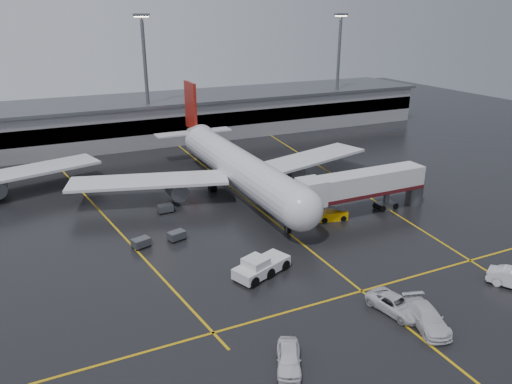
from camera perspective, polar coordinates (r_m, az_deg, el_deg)
name	(u,v)px	position (r m, az deg, el deg)	size (l,w,h in m)	color
ground	(263,213)	(66.44, 0.82, -2.44)	(220.00, 220.00, 0.00)	black
apron_line_centre	(263,213)	(66.44, 0.82, -2.43)	(0.25, 90.00, 0.02)	gold
apron_line_stop	(362,291)	(49.78, 12.25, -11.25)	(60.00, 0.25, 0.02)	gold
apron_line_left	(100,211)	(70.22, -17.76, -2.17)	(0.25, 70.00, 0.02)	gold
apron_line_right	(333,174)	(83.14, 8.96, 2.05)	(0.25, 70.00, 0.02)	gold
terminal	(166,117)	(108.53, -10.50, 8.60)	(122.00, 19.00, 8.60)	gray
light_mast_mid	(146,73)	(100.09, -12.78, 13.38)	(3.00, 1.20, 25.45)	#595B60
light_mast_right	(338,64)	(118.45, 9.61, 14.59)	(3.00, 1.20, 25.45)	#595B60
main_airliner	(235,164)	(73.32, -2.50, 3.25)	(48.80, 45.60, 14.10)	silver
jet_bridge	(363,186)	(66.24, 12.42, 0.64)	(19.90, 3.40, 6.05)	silver
pushback_tractor	(260,267)	(50.99, 0.53, -8.76)	(6.89, 4.72, 2.28)	silver
belt_loader	(332,215)	(64.84, 8.86, -2.70)	(4.18, 2.52, 2.49)	#E19704
service_van_a	(396,305)	(47.06, 16.00, -12.53)	(2.56, 5.56, 1.55)	silver
service_van_b	(427,317)	(45.99, 19.33, -13.66)	(2.38, 5.86, 1.70)	silver
service_van_d	(289,358)	(39.51, 3.85, -18.79)	(1.85, 4.60, 1.57)	white
baggage_cart_a	(177,235)	(59.21, -9.26, -5.01)	(2.28, 1.80, 1.12)	#595B60
baggage_cart_b	(141,242)	(58.26, -13.30, -5.75)	(2.30, 1.85, 1.12)	#595B60
baggage_cart_c	(165,208)	(67.44, -10.56, -1.87)	(2.03, 1.34, 1.12)	#595B60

